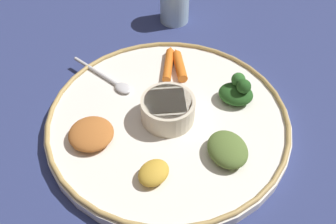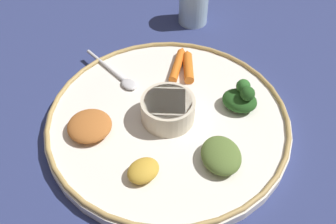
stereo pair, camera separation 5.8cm
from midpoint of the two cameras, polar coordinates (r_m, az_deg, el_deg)
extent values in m
plane|color=navy|center=(0.67, -2.47, -2.10)|extent=(2.40, 2.40, 0.00)
cylinder|color=white|center=(0.66, -2.50, -1.56)|extent=(0.42, 0.42, 0.02)
torus|color=tan|center=(0.65, -2.53, -0.84)|extent=(0.41, 0.41, 0.01)
cylinder|color=beige|center=(0.64, -2.59, 0.25)|extent=(0.09, 0.09, 0.04)
cylinder|color=#99471E|center=(0.62, -2.64, 1.38)|extent=(0.08, 0.08, 0.01)
ellipsoid|color=silver|center=(0.71, -8.99, 3.42)|extent=(0.04, 0.04, 0.01)
cylinder|color=silver|center=(0.75, -12.92, 5.86)|extent=(0.05, 0.11, 0.01)
ellipsoid|color=#23511E|center=(0.68, 7.65, 2.55)|extent=(0.05, 0.06, 0.03)
sphere|color=#2D6628|center=(0.67, 8.01, 4.68)|extent=(0.02, 0.02, 0.02)
sphere|color=#23511E|center=(0.66, 8.76, 3.65)|extent=(0.03, 0.03, 0.03)
cylinder|color=orange|center=(0.74, -0.51, 6.72)|extent=(0.07, 0.05, 0.02)
cone|color=orange|center=(0.77, -0.97, 8.85)|extent=(0.02, 0.02, 0.02)
cylinder|color=orange|center=(0.74, -2.19, 6.85)|extent=(0.09, 0.03, 0.02)
cone|color=orange|center=(0.78, -1.79, 9.22)|extent=(0.02, 0.02, 0.01)
ellipsoid|color=#B2662D|center=(0.63, -13.93, -3.28)|extent=(0.10, 0.10, 0.02)
ellipsoid|color=#567033|center=(0.60, 6.11, -5.67)|extent=(0.10, 0.09, 0.03)
ellipsoid|color=gold|center=(0.57, -5.07, -9.13)|extent=(0.06, 0.06, 0.02)
cylinder|color=silver|center=(0.88, -0.97, 16.01)|extent=(0.07, 0.07, 0.10)
cylinder|color=tan|center=(0.90, -0.95, 14.53)|extent=(0.06, 0.06, 0.04)
camera|label=1|loc=(0.03, -92.57, -2.79)|focal=41.03mm
camera|label=2|loc=(0.03, 87.43, 2.79)|focal=41.03mm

